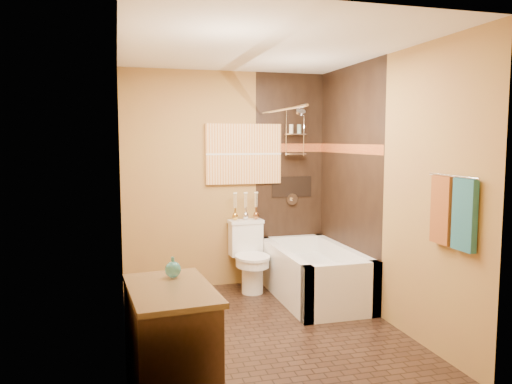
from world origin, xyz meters
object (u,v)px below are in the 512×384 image
object	(u,v)px
sunset_painting	(244,154)
bathtub	(314,278)
toilet	(250,256)
vanity	(170,344)

from	to	relation	value
sunset_painting	bathtub	world-z (taller)	sunset_painting
sunset_painting	toilet	bearing A→B (deg)	-90.00
bathtub	vanity	bearing A→B (deg)	-134.58
sunset_painting	vanity	xyz separation A→B (m)	(-1.12, -2.48, -1.17)
sunset_painting	toilet	distance (m)	1.18
vanity	sunset_painting	bearing A→B (deg)	60.87
bathtub	vanity	size ratio (longest dim) A/B	1.66
toilet	vanity	bearing A→B (deg)	-121.10
sunset_painting	toilet	world-z (taller)	sunset_painting
toilet	vanity	xyz separation A→B (m)	(-1.12, -2.21, -0.01)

